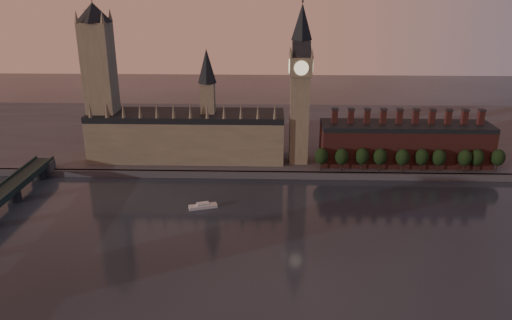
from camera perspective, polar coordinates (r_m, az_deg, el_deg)
The scene contains 17 objects.
ground at distance 237.93m, azimuth 3.66°, elevation -10.29°, with size 900.00×900.00×0.00m, color black.
north_bank at distance 401.07m, azimuth 2.88°, elevation 2.95°, with size 900.00×182.00×4.00m.
palace_of_westminster at distance 339.42m, azimuth -7.81°, elevation 3.04°, with size 130.00×30.30×74.00m.
victoria_tower at distance 344.27m, azimuth -17.39°, elevation 8.98°, with size 24.00×24.00×108.00m.
big_ben at distance 321.97m, azimuth 5.08°, elevation 8.68°, with size 15.00×15.00×107.00m.
chimney_block at distance 343.07m, azimuth 16.63°, elevation 1.88°, with size 110.00×25.00×37.00m.
embankment_tree_0 at distance 319.86m, azimuth 7.48°, elevation 0.44°, with size 8.60×8.60×14.88m.
embankment_tree_1 at distance 320.96m, azimuth 9.78°, elevation 0.38°, with size 8.60×8.60×14.88m.
embankment_tree_2 at distance 324.13m, azimuth 12.04°, elevation 0.42°, with size 8.60×8.60×14.88m.
embankment_tree_3 at distance 325.74m, azimuth 14.00°, elevation 0.36°, with size 8.60×8.60×14.88m.
embankment_tree_4 at distance 328.37m, azimuth 16.40°, elevation 0.29°, with size 8.60×8.60×14.88m.
embankment_tree_5 at distance 332.55m, azimuth 18.41°, elevation 0.32°, with size 8.60×8.60×14.88m.
embankment_tree_6 at distance 335.32m, azimuth 20.18°, elevation 0.27°, with size 8.60×8.60×14.88m.
embankment_tree_7 at distance 340.80m, azimuth 22.77°, elevation 0.23°, with size 8.60×8.60×14.88m.
embankment_tree_8 at distance 344.34m, azimuth 23.93°, elevation 0.26°, with size 8.60×8.60×14.88m.
embankment_tree_9 at distance 349.97m, azimuth 25.94°, elevation 0.25°, with size 8.60×8.60×14.88m.
river_boat at distance 279.30m, azimuth -6.08°, elevation -5.24°, with size 16.20×8.97×3.12m.
Camera 1 is at (-8.98, -205.08, 120.31)m, focal length 35.00 mm.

